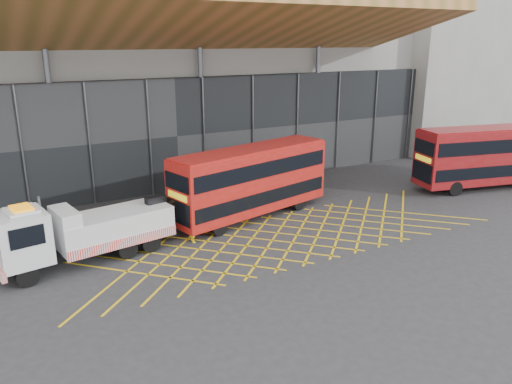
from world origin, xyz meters
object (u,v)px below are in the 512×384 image
recovery_truck (82,231)px  bus_second (489,155)px  bus_towed (251,179)px  worker (193,228)px

recovery_truck → bus_second: size_ratio=0.88×
bus_second → recovery_truck: bearing=-169.0°
recovery_truck → bus_second: bus_second is taller
recovery_truck → bus_towed: (10.34, 1.84, 0.81)m
bus_towed → bus_second: (18.24, -2.67, 0.08)m
bus_towed → recovery_truck: bearing=176.3°
recovery_truck → worker: bearing=-12.0°
recovery_truck → bus_second: 28.60m
recovery_truck → bus_second: (28.57, -0.83, 0.89)m
recovery_truck → worker: recovery_truck is taller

